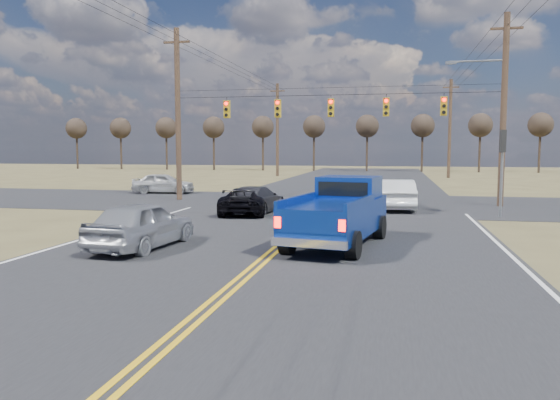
% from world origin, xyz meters
% --- Properties ---
extents(ground, '(160.00, 160.00, 0.00)m').
position_xyz_m(ground, '(0.00, 0.00, 0.00)').
color(ground, brown).
rests_on(ground, ground).
extents(road_main, '(14.00, 120.00, 0.02)m').
position_xyz_m(road_main, '(0.00, 10.00, 0.00)').
color(road_main, '#28282B').
rests_on(road_main, ground).
extents(road_cross, '(120.00, 12.00, 0.02)m').
position_xyz_m(road_cross, '(0.00, 18.00, 0.00)').
color(road_cross, '#28282B').
rests_on(road_cross, ground).
extents(signal_gantry, '(19.60, 4.83, 10.00)m').
position_xyz_m(signal_gantry, '(0.50, 17.79, 5.06)').
color(signal_gantry, '#473323').
rests_on(signal_gantry, ground).
extents(utility_poles, '(19.60, 58.32, 10.00)m').
position_xyz_m(utility_poles, '(0.00, 17.00, 5.23)').
color(utility_poles, '#473323').
rests_on(utility_poles, ground).
extents(treeline, '(87.00, 117.80, 7.40)m').
position_xyz_m(treeline, '(0.00, 26.96, 5.70)').
color(treeline, '#33261C').
rests_on(treeline, ground).
extents(pickup_truck, '(3.04, 5.97, 2.14)m').
position_xyz_m(pickup_truck, '(1.78, 4.83, 1.04)').
color(pickup_truck, black).
rests_on(pickup_truck, ground).
extents(silver_suv, '(2.15, 4.54, 1.50)m').
position_xyz_m(silver_suv, '(-4.13, 3.05, 0.75)').
color(silver_suv, '#9E9FA5').
rests_on(silver_suv, ground).
extents(black_suv, '(2.63, 4.71, 1.24)m').
position_xyz_m(black_suv, '(-3.30, 12.18, 0.62)').
color(black_suv, black).
rests_on(black_suv, ground).
extents(white_car_queue, '(1.96, 4.74, 1.53)m').
position_xyz_m(white_car_queue, '(3.61, 15.50, 0.76)').
color(white_car_queue, silver).
rests_on(white_car_queue, ground).
extents(dgrey_car_queue, '(2.21, 4.63, 1.30)m').
position_xyz_m(dgrey_car_queue, '(-2.94, 12.59, 0.65)').
color(dgrey_car_queue, '#353439').
rests_on(dgrey_car_queue, ground).
extents(cross_car_west, '(2.15, 4.30, 1.41)m').
position_xyz_m(cross_car_west, '(-11.83, 22.13, 0.70)').
color(cross_car_west, '#B9B9B9').
rests_on(cross_car_west, ground).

